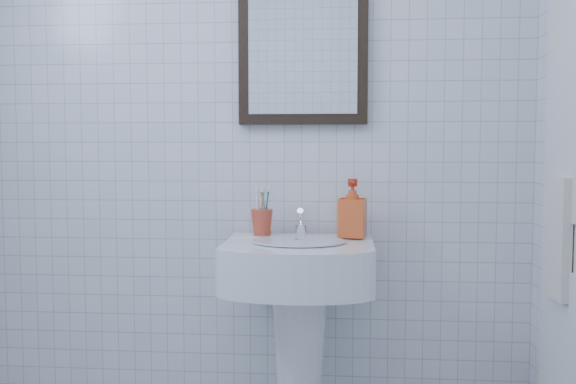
{
  "coord_description": "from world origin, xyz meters",
  "views": [
    {
      "loc": [
        0.37,
        -1.32,
        1.15
      ],
      "look_at": [
        0.18,
        0.86,
        1.0
      ],
      "focal_mm": 40.0,
      "sensor_mm": 36.0,
      "label": 1
    }
  ],
  "objects": [
    {
      "name": "toothbrush_cup",
      "position": [
        0.06,
        1.09,
        0.87
      ],
      "size": [
        0.11,
        0.11,
        0.1
      ],
      "primitive_type": null,
      "rotation": [
        0.0,
        0.0,
        0.35
      ],
      "color": "#C0422B",
      "rests_on": "washbasin"
    },
    {
      "name": "wall_mirror",
      "position": [
        0.21,
        1.18,
        1.55
      ],
      "size": [
        0.5,
        0.04,
        0.62
      ],
      "color": "black",
      "rests_on": "wall_back"
    },
    {
      "name": "soap_dispenser",
      "position": [
        0.41,
        1.08,
        0.92
      ],
      "size": [
        0.11,
        0.12,
        0.21
      ],
      "primitive_type": "imported",
      "rotation": [
        0.0,
        0.0,
        -0.19
      ],
      "color": "red",
      "rests_on": "washbasin"
    },
    {
      "name": "wall_back",
      "position": [
        0.0,
        1.2,
        1.25
      ],
      "size": [
        2.2,
        0.02,
        2.5
      ],
      "primitive_type": "cube",
      "color": "white",
      "rests_on": "ground"
    },
    {
      "name": "hand_towel",
      "position": [
        1.04,
        0.72,
        0.87
      ],
      "size": [
        0.03,
        0.16,
        0.38
      ],
      "primitive_type": "cube",
      "color": "beige",
      "rests_on": "towel_ring"
    },
    {
      "name": "washbasin",
      "position": [
        0.21,
        0.98,
        0.55
      ],
      "size": [
        0.53,
        0.39,
        0.82
      ],
      "color": "white",
      "rests_on": "ground"
    },
    {
      "name": "towel_ring",
      "position": [
        1.06,
        0.72,
        1.05
      ],
      "size": [
        0.01,
        0.18,
        0.18
      ],
      "primitive_type": "torus",
      "rotation": [
        0.0,
        1.57,
        0.0
      ],
      "color": "white",
      "rests_on": "wall_right"
    },
    {
      "name": "faucet",
      "position": [
        0.21,
        1.08,
        0.86
      ],
      "size": [
        0.04,
        0.1,
        0.11
      ],
      "color": "white",
      "rests_on": "washbasin"
    }
  ]
}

